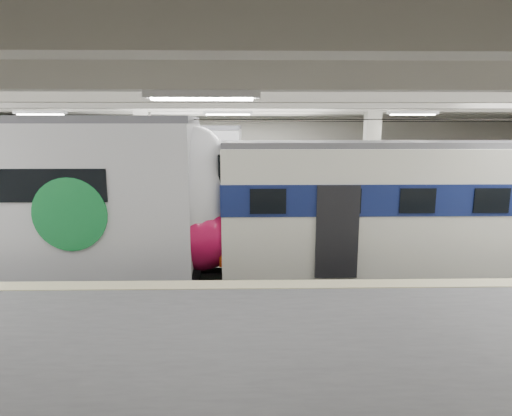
{
  "coord_description": "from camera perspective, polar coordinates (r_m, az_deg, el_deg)",
  "views": [
    {
      "loc": [
        0.62,
        -12.12,
        4.52
      ],
      "look_at": [
        0.88,
        1.0,
        2.0
      ],
      "focal_mm": 30.0,
      "sensor_mm": 36.0,
      "label": 1
    }
  ],
  "objects": [
    {
      "name": "station_hall",
      "position": [
        10.48,
        -4.51,
        3.85
      ],
      "size": [
        36.0,
        24.0,
        5.75
      ],
      "color": "black",
      "rests_on": "ground"
    },
    {
      "name": "modern_emu",
      "position": [
        14.13,
        -30.5,
        0.51
      ],
      "size": [
        15.0,
        3.09,
        4.78
      ],
      "color": "silver",
      "rests_on": "ground"
    },
    {
      "name": "far_train",
      "position": [
        19.23,
        -23.78,
        3.45
      ],
      "size": [
        14.31,
        3.22,
        4.54
      ],
      "rotation": [
        0.0,
        0.0,
        -0.02
      ],
      "color": "silver",
      "rests_on": "ground"
    },
    {
      "name": "older_rer",
      "position": [
        13.45,
        22.2,
        -0.11
      ],
      "size": [
        12.24,
        2.7,
        4.09
      ],
      "color": "silver",
      "rests_on": "ground"
    }
  ]
}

